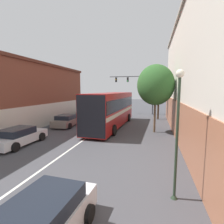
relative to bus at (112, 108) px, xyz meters
name	(u,v)px	position (x,y,z in m)	size (l,w,h in m)	color
lane_center_line	(97,131)	(-1.00, -2.40, -2.11)	(0.14, 47.54, 0.01)	silver
bus	(112,108)	(0.00, 0.00, 0.00)	(3.19, 12.18, 3.79)	maroon
parked_car_left_near	(90,112)	(-5.11, 6.68, -1.48)	(2.15, 4.46, 1.34)	black
parked_car_left_mid	(67,121)	(-5.03, -1.03, -1.48)	(2.25, 4.26, 1.32)	slate
parked_car_left_far	(19,137)	(-5.20, -8.09, -1.48)	(2.12, 4.46, 1.31)	silver
traffic_signal_gantry	(138,85)	(1.93, 11.36, 2.85)	(7.55, 0.36, 6.70)	#333338
street_lamp	(177,130)	(5.43, -12.28, 0.56)	(0.30, 0.30, 4.83)	#233323
street_tree_near	(156,85)	(4.69, -1.57, 2.46)	(3.50, 3.15, 6.51)	brown
street_tree_far	(159,92)	(5.19, 6.41, 1.76)	(2.48, 2.23, 5.27)	#3D2D1E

